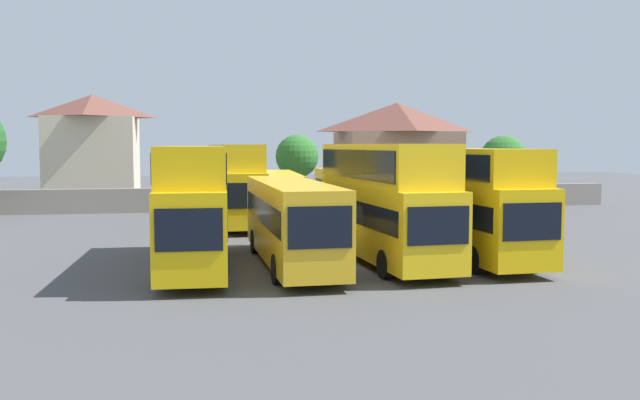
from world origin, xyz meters
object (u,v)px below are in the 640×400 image
object	(u,v)px
bus_2	(291,218)
bus_5	(235,180)
bus_4	(468,197)
house_terrace_left	(93,148)
bus_6	(278,195)
tree_behind_wall	(503,159)
tree_left_of_lot	(297,157)
bus_3	(383,196)
house_terrace_centre	(397,150)
bus_7	(355,194)
bus_1	(194,200)

from	to	relation	value
bus_2	bus_5	xyz separation A→B (m)	(-1.35, 15.15, 0.84)
bus_4	house_terrace_left	bearing A→B (deg)	-151.34
bus_6	tree_behind_wall	size ratio (longest dim) A/B	1.99
bus_2	tree_left_of_lot	distance (m)	27.64
bus_3	tree_behind_wall	xyz separation A→B (m)	(16.11, 22.47, 1.07)
bus_3	house_terrace_left	distance (m)	38.36
bus_3	house_terrace_left	world-z (taller)	house_terrace_left
house_terrace_centre	tree_behind_wall	size ratio (longest dim) A/B	1.88
bus_3	house_terrace_centre	size ratio (longest dim) A/B	1.06
bus_3	bus_6	size ratio (longest dim) A/B	1.00
bus_4	bus_5	world-z (taller)	bus_5
bus_5	tree_behind_wall	world-z (taller)	tree_behind_wall
bus_6	tree_left_of_lot	xyz separation A→B (m)	(3.13, 12.41, 2.19)
bus_6	house_terrace_centre	xyz separation A→B (m)	(13.45, 18.82, 2.67)
bus_4	bus_7	size ratio (longest dim) A/B	0.95
bus_6	bus_7	distance (m)	4.87
bus_6	bus_4	bearing A→B (deg)	27.81
house_terrace_centre	house_terrace_left	bearing A→B (deg)	177.31
bus_2	bus_4	size ratio (longest dim) A/B	1.08
bus_6	tree_left_of_lot	distance (m)	12.99
bus_2	house_terrace_centre	bearing A→B (deg)	155.38
bus_4	house_terrace_left	size ratio (longest dim) A/B	1.18
bus_7	tree_behind_wall	xyz separation A→B (m)	(13.97, 8.27, 1.97)
bus_2	bus_3	world-z (taller)	bus_3
bus_5	bus_3	bearing A→B (deg)	17.19
bus_7	house_terrace_centre	distance (m)	21.17
bus_1	bus_7	world-z (taller)	bus_1
bus_7	tree_left_of_lot	distance (m)	13.06
bus_1	bus_6	bearing A→B (deg)	162.07
bus_4	house_terrace_centre	world-z (taller)	house_terrace_centre
bus_1	tree_behind_wall	world-z (taller)	tree_behind_wall
bus_4	bus_7	distance (m)	14.20
bus_3	bus_7	world-z (taller)	bus_3
bus_5	bus_7	bearing A→B (deg)	81.97
bus_3	tree_behind_wall	size ratio (longest dim) A/B	1.99
bus_7	tree_left_of_lot	bearing A→B (deg)	-175.15
bus_2	bus_7	distance (m)	15.69
bus_2	house_terrace_centre	xyz separation A→B (m)	(14.74, 33.61, 2.55)
bus_5	tree_left_of_lot	xyz separation A→B (m)	(5.77, 12.05, 1.23)
bus_4	bus_6	bearing A→B (deg)	-157.17
bus_4	bus_6	world-z (taller)	bus_4
bus_4	tree_behind_wall	bearing A→B (deg)	149.57
bus_2	tree_behind_wall	distance (m)	30.39
bus_7	house_terrace_left	distance (m)	27.71
bus_2	bus_6	distance (m)	14.85
tree_behind_wall	bus_2	bearing A→B (deg)	-131.54
house_terrace_left	house_terrace_centre	distance (m)	27.12
bus_2	bus_7	world-z (taller)	bus_2
bus_5	bus_6	size ratio (longest dim) A/B	1.03
bus_2	house_terrace_left	distance (m)	37.11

